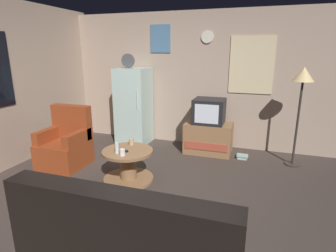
# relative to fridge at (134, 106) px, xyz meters

# --- Properties ---
(ground_plane) EXTENTS (12.00, 12.00, 0.00)m
(ground_plane) POSITION_rel_fridge_xyz_m (1.14, -2.07, -0.75)
(ground_plane) COLOR #3D332D
(wall_with_art) EXTENTS (5.20, 0.12, 2.54)m
(wall_with_art) POSITION_rel_fridge_xyz_m (1.15, 0.38, 0.52)
(wall_with_art) COLOR tan
(wall_with_art) RESTS_ON ground_plane
(fridge) EXTENTS (0.60, 0.62, 1.77)m
(fridge) POSITION_rel_fridge_xyz_m (0.00, 0.00, 0.00)
(fridge) COLOR silver
(fridge) RESTS_ON ground_plane
(tv_stand) EXTENTS (0.84, 0.53, 0.56)m
(tv_stand) POSITION_rel_fridge_xyz_m (1.53, -0.09, -0.48)
(tv_stand) COLOR #8E6642
(tv_stand) RESTS_ON ground_plane
(crt_tv) EXTENTS (0.54, 0.51, 0.44)m
(crt_tv) POSITION_rel_fridge_xyz_m (1.52, -0.09, 0.02)
(crt_tv) COLOR black
(crt_tv) RESTS_ON tv_stand
(standing_lamp) EXTENTS (0.32, 0.32, 1.59)m
(standing_lamp) POSITION_rel_fridge_xyz_m (2.96, -0.22, 0.60)
(standing_lamp) COLOR #332D28
(standing_lamp) RESTS_ON ground_plane
(coffee_table) EXTENTS (0.72, 0.72, 0.46)m
(coffee_table) POSITION_rel_fridge_xyz_m (0.64, -1.58, -0.52)
(coffee_table) COLOR #8E6642
(coffee_table) RESTS_ON ground_plane
(wine_glass) EXTENTS (0.05, 0.05, 0.15)m
(wine_glass) POSITION_rel_fridge_xyz_m (0.56, -1.73, -0.22)
(wine_glass) COLOR silver
(wine_glass) RESTS_ON coffee_table
(mug_ceramic_white) EXTENTS (0.08, 0.08, 0.09)m
(mug_ceramic_white) POSITION_rel_fridge_xyz_m (0.67, -1.79, -0.25)
(mug_ceramic_white) COLOR silver
(mug_ceramic_white) RESTS_ON coffee_table
(mug_ceramic_tan) EXTENTS (0.08, 0.08, 0.09)m
(mug_ceramic_tan) POSITION_rel_fridge_xyz_m (0.59, -1.35, -0.25)
(mug_ceramic_tan) COLOR tan
(mug_ceramic_tan) RESTS_ON coffee_table
(remote_control) EXTENTS (0.15, 0.06, 0.02)m
(remote_control) POSITION_rel_fridge_xyz_m (0.60, -1.64, -0.28)
(remote_control) COLOR black
(remote_control) RESTS_ON coffee_table
(armchair) EXTENTS (0.68, 0.68, 0.96)m
(armchair) POSITION_rel_fridge_xyz_m (-0.58, -1.38, -0.42)
(armchair) COLOR maroon
(armchair) RESTS_ON ground_plane
(couch) EXTENTS (1.70, 0.80, 0.92)m
(couch) POSITION_rel_fridge_xyz_m (1.49, -3.20, -0.44)
(couch) COLOR black
(couch) RESTS_ON ground_plane
(book_stack) EXTENTS (0.19, 0.18, 0.06)m
(book_stack) POSITION_rel_fridge_xyz_m (2.16, -0.19, -0.72)
(book_stack) COLOR silver
(book_stack) RESTS_ON ground_plane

